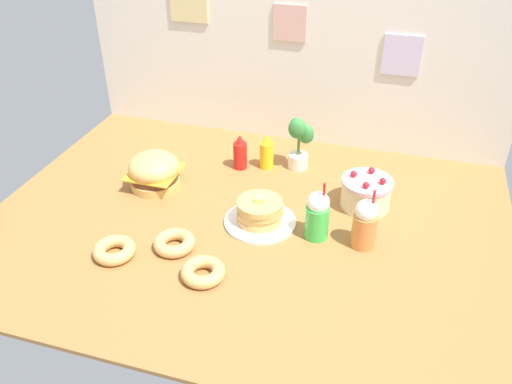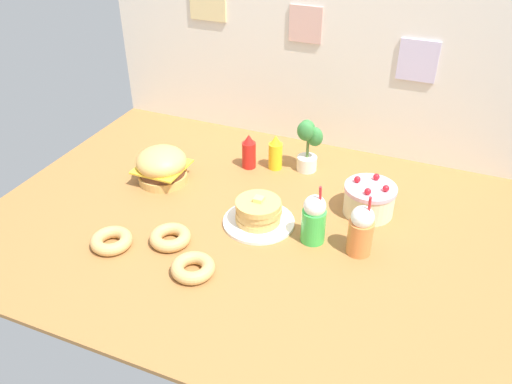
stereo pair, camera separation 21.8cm
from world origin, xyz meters
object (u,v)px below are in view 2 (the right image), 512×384
(mustard_bottle, at_px, (275,153))
(cream_soda_cup, at_px, (314,219))
(ketchup_bottle, at_px, (249,152))
(orange_float_cup, at_px, (361,230))
(donut_chocolate, at_px, (170,237))
(potted_plant, at_px, (308,144))
(burger, at_px, (162,166))
(donut_pink_glaze, at_px, (111,240))
(donut_vanilla, at_px, (193,267))
(layer_cake, at_px, (369,199))
(pancake_stack, at_px, (259,214))

(mustard_bottle, distance_m, cream_soda_cup, 0.67)
(ketchup_bottle, height_order, orange_float_cup, orange_float_cup)
(donut_chocolate, distance_m, potted_plant, 0.94)
(burger, height_order, potted_plant, potted_plant)
(mustard_bottle, relative_size, donut_pink_glaze, 1.08)
(donut_chocolate, distance_m, donut_vanilla, 0.24)
(orange_float_cup, bearing_deg, donut_pink_glaze, -159.45)
(layer_cake, bearing_deg, orange_float_cup, -84.94)
(pancake_stack, bearing_deg, donut_vanilla, -105.50)
(mustard_bottle, bearing_deg, donut_chocolate, -103.97)
(donut_vanilla, bearing_deg, ketchup_bottle, 98.35)
(donut_pink_glaze, bearing_deg, layer_cake, 34.86)
(mustard_bottle, xyz_separation_m, donut_vanilla, (-0.01, -0.95, -0.06))
(mustard_bottle, relative_size, potted_plant, 0.66)
(burger, relative_size, donut_chocolate, 1.43)
(pancake_stack, xyz_separation_m, orange_float_cup, (0.49, -0.03, 0.06))
(donut_chocolate, xyz_separation_m, donut_vanilla, (0.19, -0.14, 0.00))
(pancake_stack, bearing_deg, burger, 165.74)
(pancake_stack, relative_size, potted_plant, 1.11)
(orange_float_cup, height_order, potted_plant, potted_plant)
(ketchup_bottle, xyz_separation_m, donut_pink_glaze, (-0.29, -0.89, -0.06))
(burger, relative_size, mustard_bottle, 1.33)
(cream_soda_cup, bearing_deg, pancake_stack, 175.05)
(ketchup_bottle, xyz_separation_m, donut_vanilla, (0.13, -0.90, -0.06))
(donut_pink_glaze, bearing_deg, mustard_bottle, 65.09)
(cream_soda_cup, relative_size, donut_chocolate, 1.61)
(ketchup_bottle, bearing_deg, mustard_bottle, 18.22)
(burger, xyz_separation_m, mustard_bottle, (0.51, 0.36, 0.00))
(ketchup_bottle, xyz_separation_m, cream_soda_cup, (0.53, -0.50, 0.03))
(orange_float_cup, bearing_deg, potted_plant, 126.22)
(donut_chocolate, relative_size, potted_plant, 0.61)
(donut_pink_glaze, bearing_deg, donut_chocolate, 28.03)
(pancake_stack, relative_size, ketchup_bottle, 1.70)
(burger, distance_m, potted_plant, 0.80)
(pancake_stack, height_order, mustard_bottle, mustard_bottle)
(cream_soda_cup, height_order, potted_plant, potted_plant)
(pancake_stack, distance_m, orange_float_cup, 0.50)
(pancake_stack, relative_size, mustard_bottle, 1.70)
(potted_plant, bearing_deg, ketchup_bottle, -163.01)
(donut_chocolate, bearing_deg, orange_float_cup, 18.24)
(mustard_bottle, relative_size, orange_float_cup, 0.67)
(layer_cake, xyz_separation_m, cream_soda_cup, (-0.19, -0.31, 0.04))
(cream_soda_cup, bearing_deg, donut_vanilla, -134.16)
(burger, xyz_separation_m, donut_vanilla, (0.50, -0.59, -0.06))
(pancake_stack, distance_m, mustard_bottle, 0.53)
(ketchup_bottle, distance_m, donut_vanilla, 0.92)
(cream_soda_cup, bearing_deg, mustard_bottle, 125.76)
(burger, bearing_deg, pancake_stack, -14.26)
(pancake_stack, bearing_deg, orange_float_cup, -2.96)
(pancake_stack, relative_size, orange_float_cup, 1.13)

